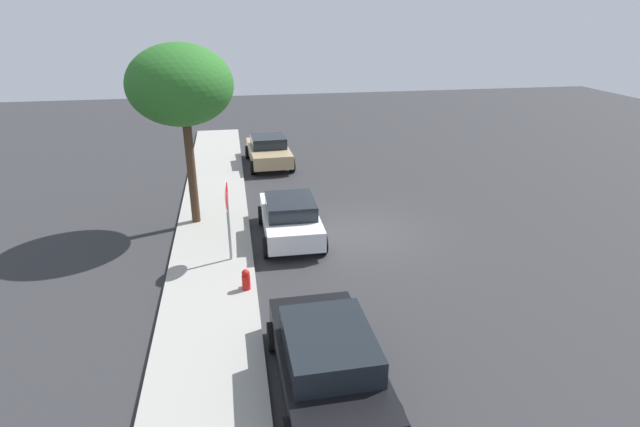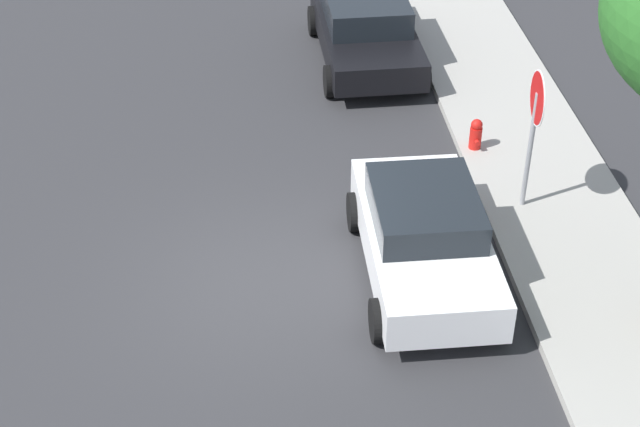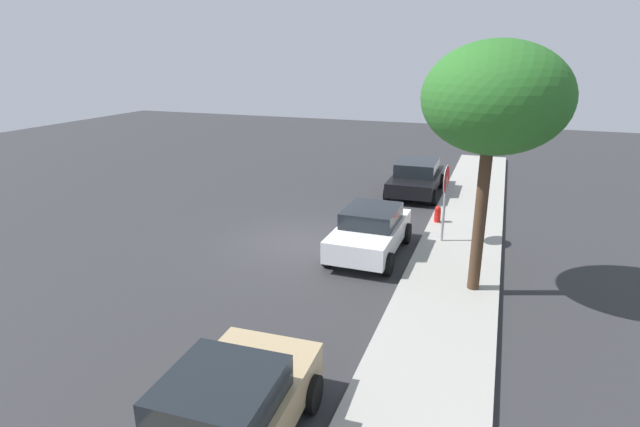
{
  "view_description": "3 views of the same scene",
  "coord_description": "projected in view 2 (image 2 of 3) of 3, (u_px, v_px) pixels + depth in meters",
  "views": [
    {
      "loc": [
        -14.84,
        4.17,
        7.0
      ],
      "look_at": [
        -1.45,
        1.78,
        1.42
      ],
      "focal_mm": 28.0,
      "sensor_mm": 36.0,
      "label": 1
    },
    {
      "loc": [
        11.37,
        -0.24,
        9.45
      ],
      "look_at": [
        -0.7,
        1.02,
        0.71
      ],
      "focal_mm": 55.0,
      "sensor_mm": 36.0,
      "label": 2
    },
    {
      "loc": [
        13.71,
        5.9,
        5.77
      ],
      "look_at": [
        -0.48,
        0.71,
        0.9
      ],
      "focal_mm": 28.0,
      "sensor_mm": 36.0,
      "label": 3
    }
  ],
  "objects": [
    {
      "name": "parked_car_black",
      "position": [
        366.0,
        28.0,
        20.26
      ],
      "size": [
        4.19,
        2.13,
        1.41
      ],
      "color": "black",
      "rests_on": "ground_plane"
    },
    {
      "name": "stop_sign",
      "position": [
        535.0,
        117.0,
        15.19
      ],
      "size": [
        0.89,
        0.08,
        2.57
      ],
      "color": "gray",
      "rests_on": "ground_plane"
    },
    {
      "name": "parked_car_white",
      "position": [
        425.0,
        236.0,
        14.47
      ],
      "size": [
        3.83,
        1.97,
        1.4
      ],
      "color": "white",
      "rests_on": "ground_plane"
    },
    {
      "name": "sidewalk_curb",
      "position": [
        582.0,
        258.0,
        15.1
      ],
      "size": [
        32.0,
        2.44,
        0.14
      ],
      "primitive_type": "cube",
      "color": "#9E9B93",
      "rests_on": "ground_plane"
    },
    {
      "name": "ground_plane",
      "position": [
        257.0,
        283.0,
        14.72
      ],
      "size": [
        60.0,
        60.0,
        0.0
      ],
      "primitive_type": "plane",
      "color": "#2D2D30"
    },
    {
      "name": "fire_hydrant",
      "position": [
        476.0,
        137.0,
        17.45
      ],
      "size": [
        0.3,
        0.22,
        0.72
      ],
      "color": "red",
      "rests_on": "ground_plane"
    }
  ]
}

